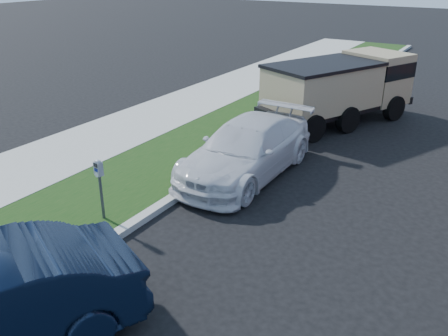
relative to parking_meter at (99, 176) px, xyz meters
The scene contains 5 objects.
ground 3.60m from the parking_meter, 17.36° to the left, with size 120.00×120.00×0.00m, color black.
streetside 3.95m from the parking_meter, 127.36° to the left, with size 6.12×50.00×0.15m.
parking_meter is the anchor object (origin of this frame).
white_wagon 4.20m from the parking_meter, 70.63° to the left, with size 2.05×5.04×1.46m, color silver.
dump_truck 10.04m from the parking_meter, 78.66° to the left, with size 4.31×6.18×2.29m.
Camera 1 is at (3.75, -7.41, 5.29)m, focal length 38.00 mm.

